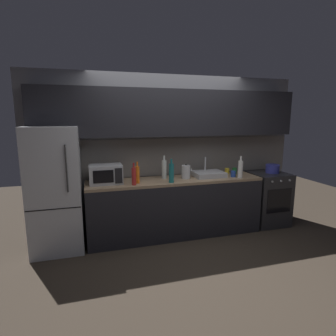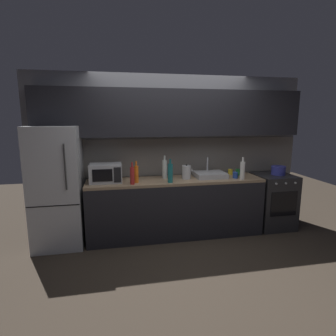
% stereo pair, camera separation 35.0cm
% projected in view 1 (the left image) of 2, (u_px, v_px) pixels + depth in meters
% --- Properties ---
extents(ground_plane, '(10.00, 10.00, 0.00)m').
position_uv_depth(ground_plane, '(196.00, 262.00, 3.49)').
color(ground_plane, '#2D261E').
extents(back_wall, '(4.43, 0.44, 2.50)m').
position_uv_depth(back_wall, '(170.00, 136.00, 4.34)').
color(back_wall, slate).
rests_on(back_wall, ground).
extents(counter_run, '(2.69, 0.60, 0.90)m').
position_uv_depth(counter_run, '(175.00, 207.00, 4.26)').
color(counter_run, black).
rests_on(counter_run, ground).
extents(refrigerator, '(0.68, 0.69, 1.72)m').
position_uv_depth(refrigerator, '(56.00, 190.00, 3.72)').
color(refrigerator, '#B7BABF').
rests_on(refrigerator, ground).
extents(oven_range, '(0.60, 0.62, 0.90)m').
position_uv_depth(oven_range, '(267.00, 198.00, 4.72)').
color(oven_range, '#232326').
rests_on(oven_range, ground).
extents(microwave, '(0.46, 0.35, 0.27)m').
position_uv_depth(microwave, '(106.00, 174.00, 3.89)').
color(microwave, '#A8AAAF').
rests_on(microwave, counter_run).
extents(sink_basin, '(0.48, 0.38, 0.30)m').
position_uv_depth(sink_basin, '(208.00, 174.00, 4.36)').
color(sink_basin, '#ADAFB5').
rests_on(sink_basin, counter_run).
extents(kettle, '(0.17, 0.13, 0.23)m').
position_uv_depth(kettle, '(186.00, 172.00, 4.20)').
color(kettle, '#B7BABF').
rests_on(kettle, counter_run).
extents(wine_bottle_teal, '(0.08, 0.08, 0.34)m').
position_uv_depth(wine_bottle_teal, '(171.00, 173.00, 3.94)').
color(wine_bottle_teal, '#19666B').
rests_on(wine_bottle_teal, counter_run).
extents(wine_bottle_red, '(0.06, 0.06, 0.31)m').
position_uv_depth(wine_bottle_red, '(134.00, 176.00, 3.79)').
color(wine_bottle_red, '#A82323').
rests_on(wine_bottle_red, counter_run).
extents(wine_bottle_white, '(0.07, 0.07, 0.34)m').
position_uv_depth(wine_bottle_white, '(240.00, 169.00, 4.23)').
color(wine_bottle_white, silver).
rests_on(wine_bottle_white, counter_run).
extents(wine_bottle_orange, '(0.06, 0.06, 0.32)m').
position_uv_depth(wine_bottle_orange, '(137.00, 174.00, 3.89)').
color(wine_bottle_orange, orange).
rests_on(wine_bottle_orange, counter_run).
extents(wine_bottle_clear, '(0.07, 0.07, 0.36)m').
position_uv_depth(wine_bottle_clear, '(164.00, 169.00, 4.19)').
color(wine_bottle_clear, silver).
rests_on(wine_bottle_clear, counter_run).
extents(mug_yellow, '(0.07, 0.07, 0.09)m').
position_uv_depth(mug_yellow, '(227.00, 171.00, 4.59)').
color(mug_yellow, gold).
rests_on(mug_yellow, counter_run).
extents(mug_green, '(0.07, 0.07, 0.10)m').
position_uv_depth(mug_green, '(234.00, 171.00, 4.55)').
color(mug_green, '#1E6B2D').
rests_on(mug_green, counter_run).
extents(mug_blue, '(0.08, 0.08, 0.10)m').
position_uv_depth(mug_blue, '(233.00, 174.00, 4.32)').
color(mug_blue, '#234299').
rests_on(mug_blue, counter_run).
extents(cooking_pot, '(0.23, 0.23, 0.14)m').
position_uv_depth(cooking_pot, '(272.00, 169.00, 4.64)').
color(cooking_pot, '#333899').
rests_on(cooking_pot, oven_range).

